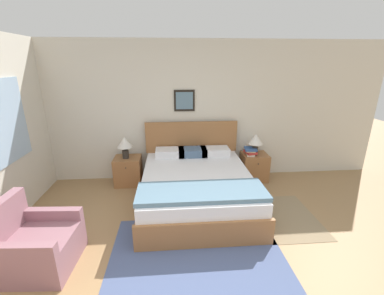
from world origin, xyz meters
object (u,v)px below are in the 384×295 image
object	(u,v)px
bed	(196,186)
nightstand_by_door	(254,167)
table_lamp_by_door	(256,141)
table_lamp_near_window	(125,144)
armchair	(34,245)
nightstand_near_window	(128,171)

from	to	relation	value
bed	nightstand_by_door	distance (m)	1.47
bed	table_lamp_by_door	distance (m)	1.52
nightstand_by_door	table_lamp_near_window	bearing A→B (deg)	-179.45
armchair	table_lamp_by_door	distance (m)	3.75
table_lamp_near_window	table_lamp_by_door	size ratio (longest dim) A/B	1.00
armchair	table_lamp_by_door	size ratio (longest dim) A/B	2.02
bed	table_lamp_by_door	size ratio (longest dim) A/B	5.25
armchair	nightstand_near_window	xyz separation A→B (m)	(0.72, 2.03, -0.01)
bed	table_lamp_by_door	world-z (taller)	bed
nightstand_near_window	armchair	bearing A→B (deg)	-109.60
bed	table_lamp_near_window	size ratio (longest dim) A/B	5.25
bed	armchair	size ratio (longest dim) A/B	2.59
armchair	nightstand_by_door	world-z (taller)	armchair
nightstand_by_door	table_lamp_by_door	size ratio (longest dim) A/B	1.30
bed	nightstand_near_window	distance (m)	1.47
nightstand_near_window	bed	bearing A→B (deg)	-34.24
table_lamp_near_window	table_lamp_by_door	distance (m)	2.42
nightstand_near_window	table_lamp_near_window	size ratio (longest dim) A/B	1.30
nightstand_by_door	bed	bearing A→B (deg)	-145.76
armchair	nightstand_near_window	size ratio (longest dim) A/B	1.56
nightstand_near_window	nightstand_by_door	bearing A→B (deg)	0.00
armchair	nightstand_near_window	distance (m)	2.15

